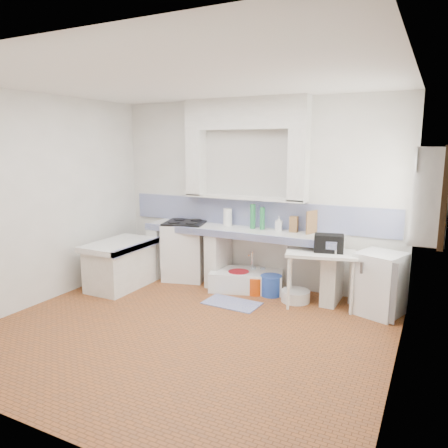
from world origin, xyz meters
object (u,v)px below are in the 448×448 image
at_px(sink, 247,281).
at_px(fridge, 379,284).
at_px(side_table, 320,280).
at_px(stove, 186,251).

height_order(sink, fridge, fridge).
xyz_separation_m(side_table, fridge, (0.74, 0.09, 0.03)).
distance_m(side_table, fridge, 0.74).
bearing_deg(stove, side_table, -21.33).
bearing_deg(sink, stove, 160.06).
distance_m(sink, side_table, 1.19).
bearing_deg(side_table, stove, 159.69).
relative_size(side_table, fridge, 1.12).
bearing_deg(fridge, sink, -163.62).
relative_size(stove, side_table, 1.00).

